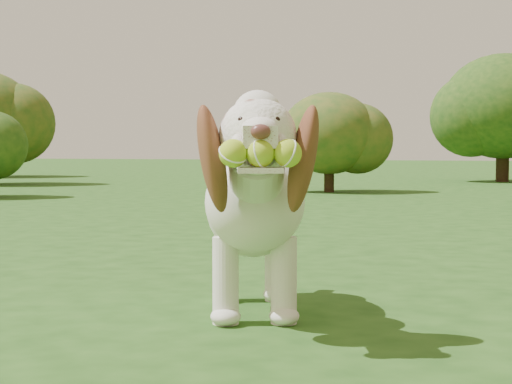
% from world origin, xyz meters
% --- Properties ---
extents(ground, '(80.00, 80.00, 0.00)m').
position_xyz_m(ground, '(0.00, 0.00, 0.00)').
color(ground, '#1D4413').
rests_on(ground, ground).
extents(dog, '(0.73, 1.26, 0.84)m').
position_xyz_m(dog, '(0.50, 0.28, 0.45)').
color(dog, white).
rests_on(dog, ground).
extents(shrub_b, '(1.40, 1.40, 1.45)m').
position_xyz_m(shrub_b, '(-1.33, 9.28, 0.85)').
color(shrub_b, '#382314').
rests_on(shrub_b, ground).
extents(shrub_i, '(2.32, 2.32, 2.41)m').
position_xyz_m(shrub_i, '(0.91, 13.94, 1.42)').
color(shrub_i, '#382314').
rests_on(shrub_i, ground).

